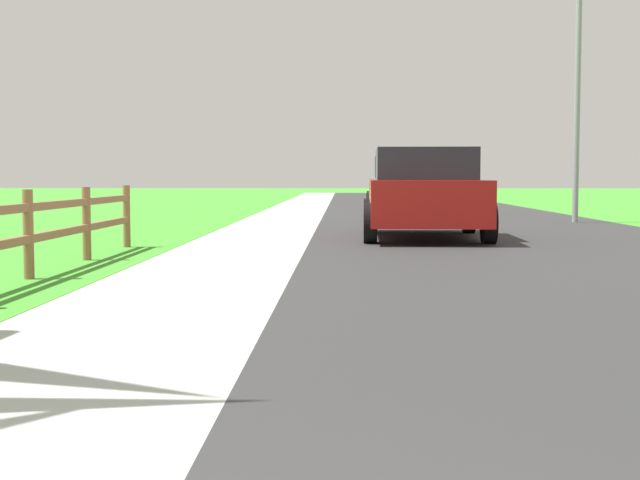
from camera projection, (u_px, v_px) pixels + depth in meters
name	position (u px, v px, depth m)	size (l,w,h in m)	color
ground_plane	(324.00, 215.00, 25.99)	(120.00, 120.00, 0.00)	#3E912B
road_asphalt	(440.00, 212.00, 27.89)	(7.00, 66.00, 0.01)	#2C2C2C
curb_concrete	(227.00, 212.00, 28.06)	(6.00, 66.00, 0.01)	#ABB1A7
grass_verge	(179.00, 212.00, 28.10)	(5.00, 66.00, 0.00)	#3E912B
parked_suv_red	(424.00, 193.00, 16.33)	(2.22, 4.60, 1.59)	maroon
parked_car_white	(404.00, 188.00, 24.12)	(2.07, 4.40, 1.60)	white
street_lamp	(583.00, 70.00, 21.57)	(1.17, 0.20, 6.02)	gray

